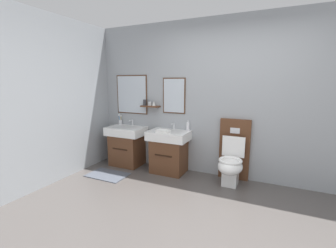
% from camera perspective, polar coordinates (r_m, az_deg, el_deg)
% --- Properties ---
extents(ground_plane, '(6.40, 4.87, 0.10)m').
position_cam_1_polar(ground_plane, '(2.73, 7.05, -26.65)').
color(ground_plane, '#4C4744').
rests_on(ground_plane, ground).
extents(wall_back, '(5.20, 0.27, 2.60)m').
position_cam_1_polar(wall_back, '(3.93, 15.32, 5.79)').
color(wall_back, '#999EA3').
rests_on(wall_back, ground).
extents(wall_left, '(0.12, 3.67, 2.60)m').
position_cam_1_polar(wall_left, '(3.82, -31.76, 4.48)').
color(wall_left, '#999EA3').
rests_on(wall_left, ground).
extents(bath_mat, '(0.68, 0.44, 0.01)m').
position_cam_1_polar(bath_mat, '(4.23, -14.60, -11.98)').
color(bath_mat, '#474C56').
rests_on(bath_mat, ground).
extents(vanity_sink_left, '(0.70, 0.51, 0.74)m').
position_cam_1_polar(vanity_sink_left, '(4.56, -9.99, -4.98)').
color(vanity_sink_left, '#56331E').
rests_on(vanity_sink_left, ground).
extents(tap_on_left_sink, '(0.03, 0.13, 0.11)m').
position_cam_1_polar(tap_on_left_sink, '(4.62, -8.84, 0.57)').
color(tap_on_left_sink, silver).
rests_on(tap_on_left_sink, vanity_sink_left).
extents(vanity_sink_right, '(0.70, 0.51, 0.74)m').
position_cam_1_polar(vanity_sink_right, '(4.13, 0.27, -6.44)').
color(vanity_sink_right, '#56331E').
rests_on(vanity_sink_right, ground).
extents(tap_on_right_sink, '(0.03, 0.13, 0.11)m').
position_cam_1_polar(tap_on_right_sink, '(4.19, 1.34, -0.30)').
color(tap_on_right_sink, silver).
rests_on(tap_on_right_sink, vanity_sink_right).
extents(toilet, '(0.48, 0.62, 1.00)m').
position_cam_1_polar(toilet, '(3.84, 15.46, -8.45)').
color(toilet, '#56331E').
rests_on(toilet, ground).
extents(toothbrush_cup, '(0.07, 0.08, 0.21)m').
position_cam_1_polar(toothbrush_cup, '(4.76, -11.62, 0.62)').
color(toothbrush_cup, silver).
rests_on(toothbrush_cup, vanity_sink_left).
extents(soap_dispenser, '(0.06, 0.06, 0.18)m').
position_cam_1_polar(soap_dispenser, '(4.09, 4.92, -0.54)').
color(soap_dispenser, white).
rests_on(soap_dispenser, vanity_sink_right).
extents(folded_hand_towel, '(0.22, 0.16, 0.04)m').
position_cam_1_polar(folded_hand_towel, '(3.92, -1.19, -1.79)').
color(folded_hand_towel, white).
rests_on(folded_hand_towel, vanity_sink_right).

